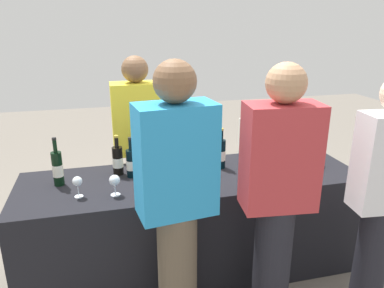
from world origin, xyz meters
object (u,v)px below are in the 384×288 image
(wine_bottle_2, at_px, (131,163))
(wine_glass_2, at_px, (192,171))
(ice_bucket, at_px, (301,152))
(guest_0, at_px, (176,200))
(wine_bottle_1, at_px, (118,160))
(guest_2, at_px, (382,195))
(wine_glass_0, at_px, (77,182))
(wine_glass_1, at_px, (115,181))
(wine_bottle_0, at_px, (58,168))
(wine_bottle_7, at_px, (275,147))
(wine_bottle_4, at_px, (200,158))
(wine_bottle_6, at_px, (255,152))
(wine_bottle_3, at_px, (184,152))
(guest_1, at_px, (277,195))
(wine_bottle_5, at_px, (221,153))
(menu_board, at_px, (265,157))
(server_pouring, at_px, (138,144))

(wine_bottle_2, distance_m, wine_glass_2, 0.45)
(ice_bucket, height_order, guest_0, guest_0)
(wine_bottle_1, distance_m, guest_2, 1.78)
(wine_glass_0, xyz_separation_m, ice_bucket, (1.71, 0.20, -0.01))
(wine_bottle_1, bearing_deg, wine_glass_2, -29.75)
(wine_bottle_2, relative_size, wine_glass_1, 2.13)
(wine_bottle_1, distance_m, wine_glass_1, 0.35)
(wine_bottle_0, xyz_separation_m, guest_2, (1.93, -0.84, -0.04))
(wine_bottle_7, height_order, wine_glass_0, wine_bottle_7)
(wine_bottle_4, relative_size, wine_bottle_6, 0.99)
(guest_0, bearing_deg, wine_bottle_3, 66.97)
(wine_bottle_0, xyz_separation_m, wine_bottle_1, (0.41, 0.09, -0.02))
(wine_bottle_3, distance_m, wine_glass_2, 0.29)
(wine_bottle_0, relative_size, guest_1, 0.21)
(wine_bottle_5, distance_m, ice_bucket, 0.66)
(wine_bottle_6, height_order, wine_glass_0, wine_bottle_6)
(wine_bottle_5, bearing_deg, wine_glass_1, -160.96)
(wine_glass_1, bearing_deg, wine_bottle_1, 83.14)
(wine_bottle_3, distance_m, wine_bottle_6, 0.56)
(wine_bottle_3, bearing_deg, wine_bottle_4, -50.05)
(wine_bottle_3, xyz_separation_m, menu_board, (1.11, 0.88, -0.45))
(wine_bottle_0, height_order, wine_glass_2, wine_bottle_0)
(wine_glass_0, distance_m, wine_glass_2, 0.77)
(wine_bottle_1, distance_m, server_pouring, 0.46)
(wine_glass_0, height_order, guest_0, guest_0)
(wine_glass_0, relative_size, menu_board, 0.16)
(wine_bottle_2, xyz_separation_m, wine_bottle_4, (0.51, -0.03, 0.00))
(wine_bottle_6, bearing_deg, wine_bottle_4, -176.50)
(wine_bottle_5, height_order, ice_bucket, wine_bottle_5)
(wine_bottle_4, relative_size, guest_0, 0.18)
(wine_bottle_5, distance_m, menu_board, 1.34)
(ice_bucket, height_order, guest_2, guest_2)
(wine_bottle_0, distance_m, wine_bottle_6, 1.47)
(wine_bottle_4, height_order, wine_bottle_6, wine_bottle_6)
(wine_bottle_1, xyz_separation_m, wine_bottle_2, (0.09, -0.07, -0.00))
(wine_bottle_1, height_order, wine_bottle_2, wine_bottle_1)
(wine_bottle_3, height_order, ice_bucket, wine_bottle_3)
(wine_bottle_4, distance_m, wine_glass_1, 0.69)
(guest_2, bearing_deg, wine_bottle_6, 124.44)
(wine_bottle_3, distance_m, wine_glass_1, 0.65)
(wine_bottle_7, bearing_deg, server_pouring, 156.55)
(wine_bottle_0, relative_size, guest_0, 0.20)
(wine_bottle_7, bearing_deg, ice_bucket, -22.04)
(menu_board, bearing_deg, wine_bottle_1, -153.63)
(wine_bottle_2, xyz_separation_m, guest_0, (0.19, -0.70, 0.02))
(wine_bottle_1, distance_m, menu_board, 1.89)
(wine_bottle_5, relative_size, wine_bottle_7, 0.95)
(wine_bottle_0, height_order, guest_0, guest_0)
(wine_bottle_0, relative_size, wine_glass_0, 2.43)
(wine_glass_1, bearing_deg, guest_0, -52.29)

